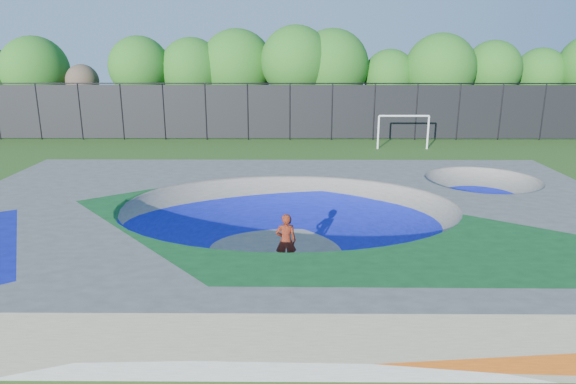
% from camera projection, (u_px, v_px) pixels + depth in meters
% --- Properties ---
extents(ground, '(120.00, 120.00, 0.00)m').
position_uv_depth(ground, '(288.00, 249.00, 16.86)').
color(ground, '#2B5216').
rests_on(ground, ground).
extents(skate_deck, '(22.00, 14.00, 1.50)m').
position_uv_depth(skate_deck, '(288.00, 227.00, 16.66)').
color(skate_deck, gray).
rests_on(skate_deck, ground).
extents(skater, '(0.65, 0.45, 1.70)m').
position_uv_depth(skater, '(286.00, 241.00, 15.19)').
color(skater, red).
rests_on(skater, ground).
extents(skateboard, '(0.81, 0.36, 0.05)m').
position_uv_depth(skateboard, '(286.00, 267.00, 15.41)').
color(skateboard, black).
rests_on(skateboard, ground).
extents(soccer_goal, '(3.36, 0.12, 2.22)m').
position_uv_depth(soccer_goal, '(404.00, 125.00, 33.31)').
color(soccer_goal, white).
rests_on(soccer_goal, ground).
extents(fence, '(48.09, 0.09, 4.04)m').
position_uv_depth(fence, '(290.00, 111.00, 36.52)').
color(fence, black).
rests_on(fence, ground).
extents(treeline, '(52.99, 7.54, 8.15)m').
position_uv_depth(treeline, '(294.00, 68.00, 40.68)').
color(treeline, '#412B20').
rests_on(treeline, ground).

